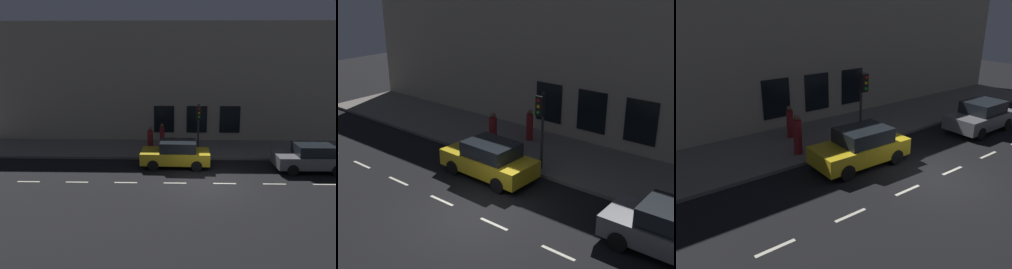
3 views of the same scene
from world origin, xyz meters
The scene contains 9 objects.
ground_plane centered at (0.00, 0.00, 0.00)m, with size 60.00×60.00×0.00m, color black.
sidewalk centered at (6.25, 0.00, 0.07)m, with size 4.50×32.00×0.15m.
building_facade centered at (8.80, 0.00, 4.45)m, with size 0.65×32.00×8.91m.
lane_centre_line centered at (0.00, -1.00, 0.00)m, with size 0.12×27.20×0.01m.
traffic_light centered at (4.34, 0.14, 2.58)m, with size 0.46×0.32×3.39m.
parked_car_0 centered at (2.16, -6.22, 0.79)m, with size 1.97×3.99×1.58m.
parked_car_1 centered at (2.72, 1.56, 0.79)m, with size 2.01×4.11×1.58m.
pedestrian_0 centered at (6.94, 2.57, 0.89)m, with size 0.45×0.45×1.60m.
pedestrian_1 centered at (4.94, 3.27, 0.98)m, with size 0.42×0.42×1.79m.
Camera 2 is at (-9.76, -9.46, 8.11)m, focal length 46.62 mm.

